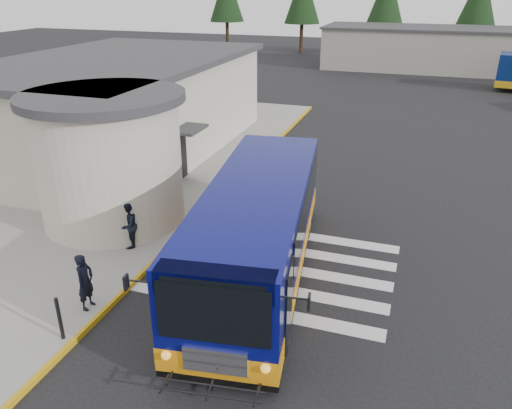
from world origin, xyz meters
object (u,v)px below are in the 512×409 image
(pedestrian_b, at_px, (128,225))
(bollard, at_px, (60,319))
(pedestrian_a, at_px, (85,282))
(transit_bus, at_px, (257,235))

(pedestrian_b, height_order, bollard, pedestrian_b)
(pedestrian_a, relative_size, bollard, 1.37)
(pedestrian_a, bearing_deg, bollard, -174.16)
(transit_bus, xyz_separation_m, bollard, (-3.68, -4.59, -0.71))
(bollard, bearing_deg, transit_bus, 51.23)
(pedestrian_b, distance_m, bollard, 4.85)
(pedestrian_a, relative_size, pedestrian_b, 1.00)
(transit_bus, relative_size, pedestrian_a, 6.71)
(pedestrian_b, bearing_deg, bollard, 3.12)
(pedestrian_a, distance_m, bollard, 1.37)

